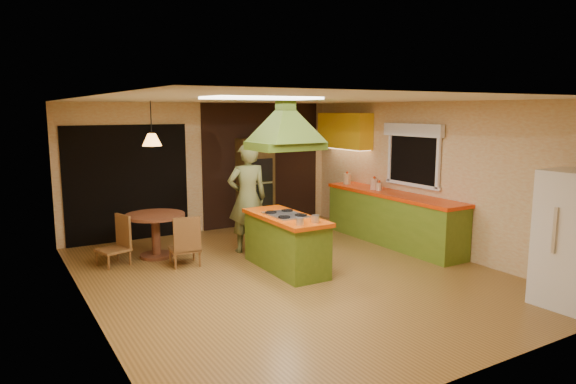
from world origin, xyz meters
TOP-DOWN VIEW (x-y plane):
  - ground at (0.00, 0.00)m, footprint 6.50×6.50m
  - room_walls at (0.00, 0.00)m, footprint 5.50×6.50m
  - ceiling_plane at (0.00, 0.00)m, footprint 6.50×6.50m
  - brick_panel at (1.25, 3.23)m, footprint 2.64×0.03m
  - nook_opening at (-1.50, 3.23)m, footprint 2.20×0.03m
  - right_counter at (2.45, 0.60)m, footprint 0.62×3.05m
  - upper_cabinets at (2.57, 2.20)m, footprint 0.34×1.40m
  - window_right at (2.70, 0.40)m, footprint 0.12×1.35m
  - fluor_panel at (-1.10, -1.20)m, footprint 1.20×0.60m
  - kitchen_island at (0.06, 0.28)m, footprint 0.68×1.64m
  - range_hood at (0.06, 0.28)m, footprint 1.02×0.75m
  - man at (0.01, 1.44)m, footprint 0.74×0.56m
  - refrigerator at (2.29, -2.71)m, footprint 0.72×0.68m
  - wall_oven at (0.93, 2.95)m, footprint 0.62×0.62m
  - dining_table at (-1.41, 1.90)m, footprint 0.95×0.95m
  - chair_left at (-2.11, 1.80)m, footprint 0.52×0.52m
  - chair_near at (-1.16, 1.25)m, footprint 0.48×0.48m
  - pendant_lamp at (-1.41, 1.90)m, footprint 0.40×0.40m
  - canister_large at (2.40, 1.86)m, footprint 0.16×0.16m
  - canister_medium at (2.40, 1.05)m, footprint 0.17×0.17m
  - canister_small at (2.40, 0.91)m, footprint 0.13×0.13m

SIDE VIEW (x-z plane):
  - ground at x=0.00m, z-range 0.00..0.00m
  - chair_left at x=-2.11m, z-range 0.00..0.76m
  - chair_near at x=-1.16m, z-range 0.00..0.78m
  - kitchen_island at x=0.06m, z-range 0.00..0.84m
  - right_counter at x=2.45m, z-range 0.00..0.92m
  - dining_table at x=-1.41m, z-range 0.14..0.85m
  - refrigerator at x=2.29m, z-range 0.00..1.66m
  - wall_oven at x=0.93m, z-range 0.00..1.80m
  - man at x=0.01m, z-range 0.00..1.83m
  - canister_small at x=2.40m, z-range 0.92..1.06m
  - canister_medium at x=2.40m, z-range 0.92..1.12m
  - canister_large at x=2.40m, z-range 0.92..1.13m
  - nook_opening at x=-1.50m, z-range 0.00..2.10m
  - room_walls at x=0.00m, z-range -2.00..4.50m
  - brick_panel at x=1.25m, z-range 0.00..2.50m
  - window_right at x=2.70m, z-range 1.24..2.30m
  - pendant_lamp at x=-1.41m, z-range 1.80..2.00m
  - upper_cabinets at x=2.57m, z-range 1.60..2.30m
  - range_hood at x=0.06m, z-range 1.86..2.65m
  - fluor_panel at x=-1.10m, z-range 2.47..2.50m
  - ceiling_plane at x=0.00m, z-range 2.50..2.50m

